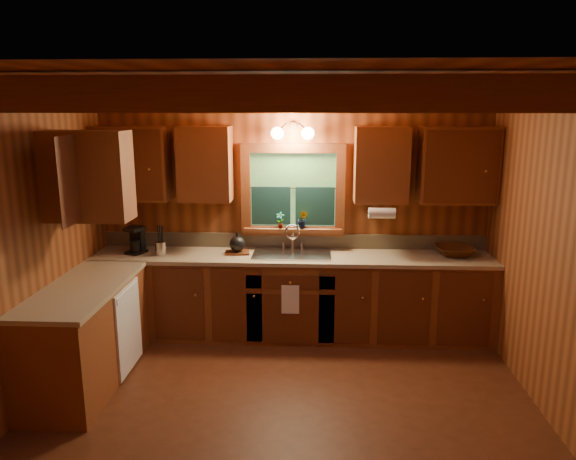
% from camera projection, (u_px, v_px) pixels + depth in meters
% --- Properties ---
extents(room, '(4.20, 4.20, 4.20)m').
position_uv_depth(room, '(283.00, 260.00, 4.09)').
color(room, '#4C2312').
rests_on(room, ground).
extents(ceiling_beams, '(4.20, 2.54, 0.18)m').
position_uv_depth(ceiling_beams, '(282.00, 98.00, 3.82)').
color(ceiling_beams, brown).
rests_on(ceiling_beams, room).
extents(base_cabinets, '(4.20, 2.22, 0.86)m').
position_uv_depth(base_cabinets, '(242.00, 306.00, 5.56)').
color(base_cabinets, brown).
rests_on(base_cabinets, ground).
extents(countertop, '(4.20, 2.24, 0.04)m').
position_uv_depth(countertop, '(243.00, 264.00, 5.46)').
color(countertop, tan).
rests_on(countertop, base_cabinets).
extents(backsplash, '(4.20, 0.02, 0.16)m').
position_uv_depth(backsplash, '(293.00, 241.00, 6.00)').
color(backsplash, tan).
rests_on(backsplash, room).
extents(dishwasher_panel, '(0.02, 0.60, 0.80)m').
position_uv_depth(dishwasher_panel, '(129.00, 328.00, 5.02)').
color(dishwasher_panel, white).
rests_on(dishwasher_panel, base_cabinets).
extents(upper_cabinets, '(4.19, 1.77, 0.78)m').
position_uv_depth(upper_cabinets, '(234.00, 167.00, 5.38)').
color(upper_cabinets, brown).
rests_on(upper_cabinets, room).
extents(window, '(1.12, 0.08, 1.00)m').
position_uv_depth(window, '(293.00, 192.00, 5.86)').
color(window, brown).
rests_on(window, room).
extents(window_sill, '(1.06, 0.14, 0.04)m').
position_uv_depth(window_sill, '(293.00, 230.00, 5.90)').
color(window_sill, brown).
rests_on(window_sill, room).
extents(wall_sconce, '(0.45, 0.21, 0.17)m').
position_uv_depth(wall_sconce, '(293.00, 133.00, 5.60)').
color(wall_sconce, black).
rests_on(wall_sconce, room).
extents(paper_towel_roll, '(0.27, 0.11, 0.11)m').
position_uv_depth(paper_towel_roll, '(382.00, 213.00, 5.52)').
color(paper_towel_roll, white).
rests_on(paper_towel_roll, upper_cabinets).
extents(dish_towel, '(0.18, 0.01, 0.30)m').
position_uv_depth(dish_towel, '(290.00, 300.00, 5.50)').
color(dish_towel, white).
rests_on(dish_towel, base_cabinets).
extents(sink, '(0.82, 0.48, 0.43)m').
position_uv_depth(sink, '(292.00, 259.00, 5.75)').
color(sink, silver).
rests_on(sink, countertop).
extents(coffee_maker, '(0.16, 0.21, 0.29)m').
position_uv_depth(coffee_maker, '(136.00, 240.00, 5.79)').
color(coffee_maker, black).
rests_on(coffee_maker, countertop).
extents(utensil_crock, '(0.11, 0.11, 0.32)m').
position_uv_depth(utensil_crock, '(161.00, 248.00, 5.71)').
color(utensil_crock, silver).
rests_on(utensil_crock, countertop).
extents(cutting_board, '(0.28, 0.21, 0.02)m').
position_uv_depth(cutting_board, '(237.00, 252.00, 5.78)').
color(cutting_board, '#512411').
rests_on(cutting_board, countertop).
extents(teakettle, '(0.17, 0.17, 0.21)m').
position_uv_depth(teakettle, '(237.00, 244.00, 5.76)').
color(teakettle, black).
rests_on(teakettle, cutting_board).
extents(wicker_basket, '(0.41, 0.41, 0.10)m').
position_uv_depth(wicker_basket, '(455.00, 251.00, 5.70)').
color(wicker_basket, '#48230C').
rests_on(wicker_basket, countertop).
extents(potted_plant_left, '(0.10, 0.08, 0.18)m').
position_uv_depth(potted_plant_left, '(280.00, 220.00, 5.86)').
color(potted_plant_left, '#512411').
rests_on(potted_plant_left, window_sill).
extents(potted_plant_right, '(0.14, 0.12, 0.20)m').
position_uv_depth(potted_plant_right, '(303.00, 219.00, 5.85)').
color(potted_plant_right, '#512411').
rests_on(potted_plant_right, window_sill).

